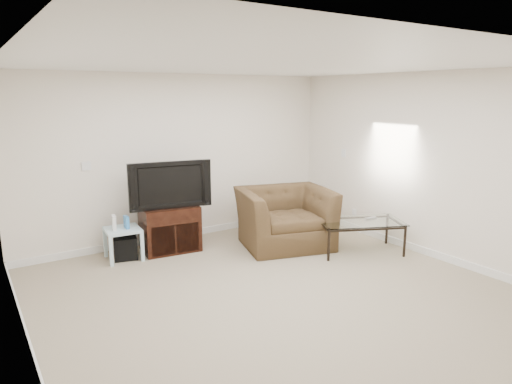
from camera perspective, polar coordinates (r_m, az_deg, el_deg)
floor at (r=5.26m, az=2.66°, el=-12.61°), size 5.00×5.00×0.00m
ceiling at (r=4.79m, az=2.96°, el=15.71°), size 5.00×5.00×0.00m
wall_back at (r=7.02m, az=-9.29°, el=4.19°), size 5.00×0.02×2.50m
wall_left at (r=3.99m, az=-27.74°, el=-3.07°), size 0.02×5.00×2.50m
wall_right at (r=6.63m, az=20.60°, el=3.12°), size 0.02×5.00×2.50m
plate_back at (r=6.57m, az=-20.46°, el=3.05°), size 0.12×0.02×0.12m
plate_right_switch at (r=7.67m, az=10.90°, el=4.80°), size 0.02×0.09×0.13m
plate_right_outlet at (r=7.64m, az=12.18°, el=-2.55°), size 0.02×0.08×0.12m
tv_stand at (r=6.65m, az=-10.72°, el=-4.47°), size 0.83×0.62×0.65m
dvd_player at (r=6.55m, az=-10.69°, el=-2.75°), size 0.49×0.36×0.06m
television at (r=6.46m, az=-10.86°, el=1.03°), size 1.08×0.39×0.66m
side_table at (r=6.47m, az=-16.24°, el=-6.23°), size 0.49×0.49×0.43m
subwoofer at (r=6.51m, az=-16.01°, el=-6.68°), size 0.37×0.37×0.30m
game_console at (r=6.34m, az=-17.32°, el=-3.69°), size 0.07×0.15×0.20m
game_case at (r=6.38m, az=-15.89°, el=-3.64°), size 0.05×0.13×0.17m
recliner at (r=6.71m, az=3.66°, el=-2.01°), size 1.47×1.16×1.13m
coffee_table at (r=6.65m, az=12.80°, el=-5.43°), size 1.33×1.08×0.46m
remote at (r=6.72m, az=14.14°, el=-3.18°), size 0.19×0.07×0.02m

